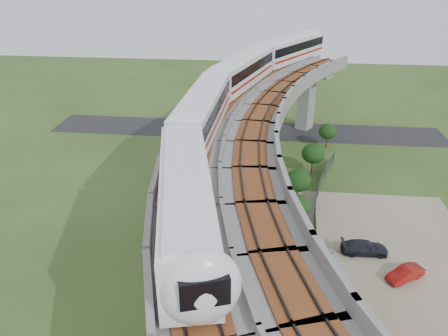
{
  "coord_description": "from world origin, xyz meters",
  "views": [
    {
      "loc": [
        3.59,
        -33.8,
        24.33
      ],
      "look_at": [
        -0.16,
        0.7,
        7.5
      ],
      "focal_mm": 35.0,
      "sensor_mm": 36.0,
      "label": 1
    }
  ],
  "objects_px": {
    "car_dark": "(364,247)",
    "car_red": "(405,274)",
    "car_white": "(334,266)",
    "metro_train": "(244,91)"
  },
  "relations": [
    {
      "from": "car_red",
      "to": "car_dark",
      "type": "bearing_deg",
      "value": -173.09
    },
    {
      "from": "metro_train",
      "to": "car_white",
      "type": "distance_m",
      "value": 18.79
    },
    {
      "from": "car_white",
      "to": "metro_train",
      "type": "bearing_deg",
      "value": 112.78
    },
    {
      "from": "car_white",
      "to": "car_dark",
      "type": "bearing_deg",
      "value": 30.65
    },
    {
      "from": "car_white",
      "to": "car_red",
      "type": "bearing_deg",
      "value": -16.43
    },
    {
      "from": "metro_train",
      "to": "car_red",
      "type": "height_order",
      "value": "metro_train"
    },
    {
      "from": "metro_train",
      "to": "car_dark",
      "type": "height_order",
      "value": "metro_train"
    },
    {
      "from": "car_white",
      "to": "car_red",
      "type": "distance_m",
      "value": 5.82
    },
    {
      "from": "car_dark",
      "to": "car_red",
      "type": "bearing_deg",
      "value": -142.29
    },
    {
      "from": "metro_train",
      "to": "car_dark",
      "type": "xyz_separation_m",
      "value": [
        11.75,
        -8.97,
        -11.66
      ]
    }
  ]
}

